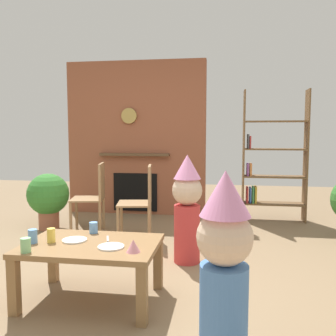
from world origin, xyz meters
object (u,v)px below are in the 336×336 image
Objects in this scene: paper_cup_near_left at (51,235)px; birthday_cake_slice at (133,246)px; paper_cup_center at (93,228)px; dining_chair_middle at (142,198)px; child_in_pink at (187,206)px; paper_cup_near_right at (26,245)px; dining_chair_left at (95,193)px; paper_plate_front at (111,247)px; potted_plant_short at (48,197)px; bookshelf at (270,163)px; coffee_table at (91,252)px; paper_cup_far_left at (33,236)px; child_with_cone_hat at (224,266)px; paper_plate_rear at (75,240)px.

birthday_cake_slice is (0.67, -0.13, -0.01)m from paper_cup_near_left.
paper_cup_center is 0.10× the size of dining_chair_middle.
child_in_pink is (0.27, 1.11, 0.07)m from birthday_cake_slice.
dining_chair_left is (-0.28, 2.13, 0.01)m from paper_cup_near_right.
paper_cup_near_right is 0.59m from paper_plate_front.
paper_cup_center is 0.12× the size of potted_plant_short.
bookshelf reaches higher than child_in_pink.
coffee_table is 9.92× the size of paper_cup_near_right.
paper_cup_near_left is 0.10× the size of child_in_pink.
paper_cup_center is at bearing 43.34° from paper_cup_far_left.
dining_chair_middle is (-0.16, 1.72, 0.05)m from paper_plate_front.
dining_chair_left is 0.71m from dining_chair_middle.
dining_chair_middle is at bearing 85.76° from paper_cup_center.
bookshelf is 3.16m from potted_plant_short.
bookshelf reaches higher than paper_cup_center.
paper_cup_far_left reaches higher than coffee_table.
paper_plate_front is at bearing -24.43° from coffee_table.
paper_plate_front is at bearing 19.15° from paper_cup_near_right.
paper_plate_front is 0.18× the size of child_in_pink.
paper_cup_center is 0.91× the size of birthday_cake_slice.
birthday_cake_slice is (-1.29, -3.03, -0.36)m from bookshelf.
dining_chair_left is (-1.29, 0.90, -0.06)m from child_in_pink.
paper_plate_rear is at bearing 2.31° from child_with_cone_hat.
child_with_cone_hat is at bearing -100.52° from bookshelf.
coffee_table is at bearing 155.57° from paper_plate_front.
coffee_table is 0.93× the size of child_with_cone_hat.
birthday_cake_slice is 1.14m from child_in_pink.
paper_cup_far_left reaches higher than paper_cup_center.
paper_cup_far_left is at bearing 11.14° from child_with_cone_hat.
child_in_pink reaches higher than paper_cup_near_right.
paper_cup_near_left is 1.19× the size of paper_cup_center.
dining_chair_middle is (0.10, 1.37, 0.01)m from paper_cup_center.
paper_plate_rear is 2.22m from potted_plant_short.
child_with_cone_hat is (1.37, -0.39, 0.07)m from paper_cup_near_right.
paper_plate_rear is 0.25× the size of potted_plant_short.
paper_plate_front is 1.94× the size of birthday_cake_slice.
birthday_cake_slice is (0.19, -0.07, 0.04)m from paper_plate_front.
paper_cup_far_left reaches higher than paper_plate_rear.
child_with_cone_hat is at bearing -33.84° from coffee_table.
paper_cup_near_right is 0.11× the size of dining_chair_middle.
paper_cup_near_right is at bearing -66.58° from potted_plant_short.
coffee_table is 0.94× the size of child_in_pink.
dining_chair_middle is (0.33, 1.67, 0.00)m from paper_cup_near_left.
paper_cup_near_right is 0.75m from birthday_cake_slice.
paper_cup_near_left is at bearing -174.05° from coffee_table.
potted_plant_short is at bearing -21.40° from dining_chair_middle.
dining_chair_left is at bearing 116.94° from birthday_cake_slice.
paper_cup_near_left is 1.07× the size of paper_cup_near_right.
paper_plate_rear is 0.17× the size of child_with_cone_hat.
birthday_cake_slice is at bearing -10.52° from paper_cup_near_left.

